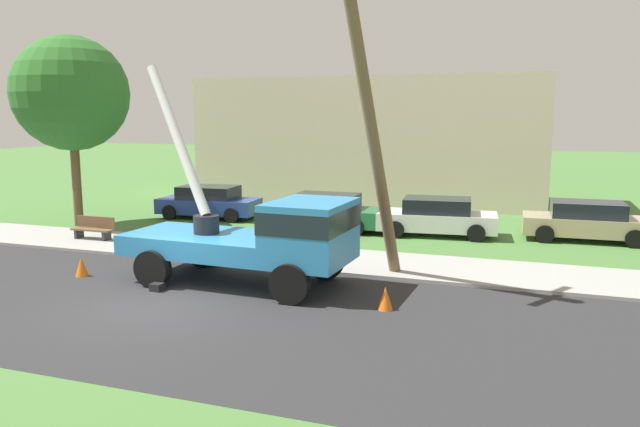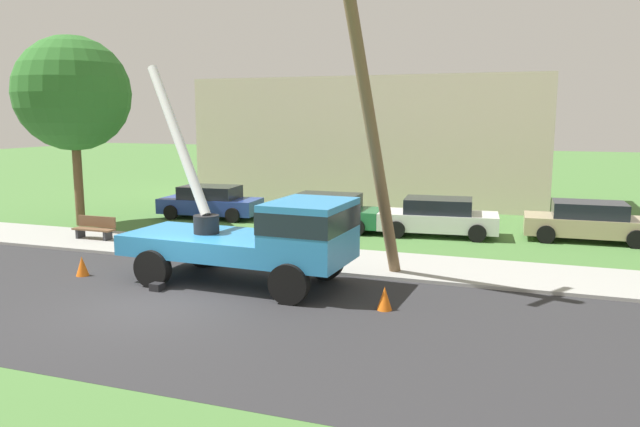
# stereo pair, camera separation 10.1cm
# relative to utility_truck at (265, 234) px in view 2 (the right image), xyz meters

# --- Properties ---
(ground_plane) EXTENTS (120.00, 120.00, 0.00)m
(ground_plane) POSITION_rel_utility_truck_xyz_m (-1.80, 9.58, -1.41)
(ground_plane) COLOR #477538
(road_asphalt) EXTENTS (80.00, 8.08, 0.01)m
(road_asphalt) POSITION_rel_utility_truck_xyz_m (-1.80, -2.42, -1.40)
(road_asphalt) COLOR #2B2B2D
(road_asphalt) RESTS_ON ground
(sidewalk_strip) EXTENTS (80.00, 3.08, 0.10)m
(sidewalk_strip) POSITION_rel_utility_truck_xyz_m (-1.80, 3.16, -1.36)
(sidewalk_strip) COLOR #9E9E99
(sidewalk_strip) RESTS_ON ground
(utility_truck) EXTENTS (6.75, 3.21, 5.98)m
(utility_truck) POSITION_rel_utility_truck_xyz_m (0.00, 0.00, 0.00)
(utility_truck) COLOR #2D84C6
(utility_truck) RESTS_ON ground
(leaning_utility_pole) EXTENTS (1.43, 3.24, 8.69)m
(leaning_utility_pole) POSITION_rel_utility_truck_xyz_m (2.52, 1.08, 3.05)
(leaning_utility_pole) COLOR brown
(leaning_utility_pole) RESTS_ON ground
(traffic_cone_ahead) EXTENTS (0.36, 0.36, 0.56)m
(traffic_cone_ahead) POSITION_rel_utility_truck_xyz_m (3.48, -0.94, -1.13)
(traffic_cone_ahead) COLOR orange
(traffic_cone_ahead) RESTS_ON ground
(traffic_cone_behind) EXTENTS (0.36, 0.36, 0.56)m
(traffic_cone_behind) POSITION_rel_utility_truck_xyz_m (-5.31, -0.82, -1.13)
(traffic_cone_behind) COLOR orange
(traffic_cone_behind) RESTS_ON ground
(parked_sedan_blue) EXTENTS (4.52, 2.23, 1.42)m
(parked_sedan_blue) POSITION_rel_utility_truck_xyz_m (-6.85, 9.12, -0.70)
(parked_sedan_blue) COLOR #263F99
(parked_sedan_blue) RESTS_ON ground
(parked_sedan_green) EXTENTS (4.43, 2.06, 1.42)m
(parked_sedan_green) POSITION_rel_utility_truck_xyz_m (-1.07, 8.25, -0.70)
(parked_sedan_green) COLOR #1E6638
(parked_sedan_green) RESTS_ON ground
(parked_sedan_white) EXTENTS (4.55, 2.28, 1.42)m
(parked_sedan_white) POSITION_rel_utility_truck_xyz_m (3.27, 8.45, -0.70)
(parked_sedan_white) COLOR silver
(parked_sedan_white) RESTS_ON ground
(parked_sedan_tan) EXTENTS (4.45, 2.11, 1.42)m
(parked_sedan_tan) POSITION_rel_utility_truck_xyz_m (8.55, 9.27, -0.70)
(parked_sedan_tan) COLOR tan
(parked_sedan_tan) RESTS_ON ground
(park_bench) EXTENTS (1.60, 0.45, 0.90)m
(park_bench) POSITION_rel_utility_truck_xyz_m (-8.22, 3.22, -0.95)
(park_bench) COLOR brown
(park_bench) RESTS_ON ground
(roadside_tree_near) EXTENTS (4.58, 4.58, 7.66)m
(roadside_tree_near) POSITION_rel_utility_truck_xyz_m (-11.02, 5.72, 3.94)
(roadside_tree_near) COLOR brown
(roadside_tree_near) RESTS_ON ground
(lowrise_building_backdrop) EXTENTS (18.00, 6.00, 6.40)m
(lowrise_building_backdrop) POSITION_rel_utility_truck_xyz_m (-1.64, 17.40, 1.79)
(lowrise_building_backdrop) COLOR beige
(lowrise_building_backdrop) RESTS_ON ground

